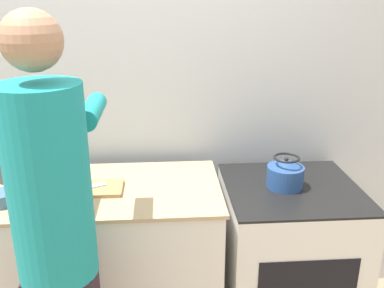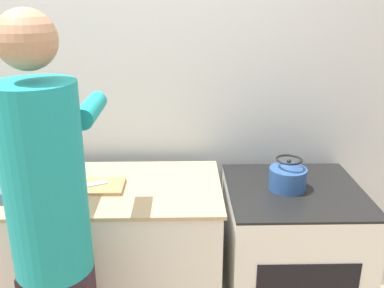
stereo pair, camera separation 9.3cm
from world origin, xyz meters
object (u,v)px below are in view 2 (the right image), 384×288
(kettle, at_px, (288,176))
(canister_jar, at_px, (15,160))
(person, at_px, (52,234))
(knife, at_px, (83,186))
(bowl_prep, at_px, (4,194))
(oven, at_px, (289,263))
(cutting_board, at_px, (89,187))

(kettle, distance_m, canister_jar, 1.40)
(person, height_order, canister_jar, person)
(knife, xyz_separation_m, bowl_prep, (-0.34, -0.09, 0.01))
(oven, xyz_separation_m, cutting_board, (-1.03, -0.05, 0.49))
(cutting_board, distance_m, knife, 0.03)
(oven, xyz_separation_m, knife, (-1.05, -0.07, 0.50))
(kettle, bearing_deg, person, -150.68)
(oven, relative_size, knife, 4.14)
(person, distance_m, knife, 0.49)
(knife, bearing_deg, person, -114.41)
(knife, xyz_separation_m, kettle, (1.01, 0.07, 0.01))
(canister_jar, bearing_deg, kettle, -4.47)
(knife, xyz_separation_m, canister_jar, (-0.38, 0.18, 0.07))
(oven, xyz_separation_m, kettle, (-0.04, 0.01, 0.51))
(person, relative_size, kettle, 9.59)
(bowl_prep, bearing_deg, knife, 15.28)
(person, xyz_separation_m, canister_jar, (-0.38, 0.68, 0.03))
(bowl_prep, bearing_deg, cutting_board, 16.98)
(person, relative_size, knife, 8.33)
(person, relative_size, bowl_prep, 14.18)
(person, xyz_separation_m, kettle, (1.01, 0.57, -0.03))
(kettle, xyz_separation_m, bowl_prep, (-1.35, -0.17, -0.00))
(oven, relative_size, bowl_prep, 7.05)
(cutting_board, height_order, knife, knife)
(person, height_order, kettle, person)
(oven, xyz_separation_m, person, (-1.05, -0.56, 0.54))
(bowl_prep, distance_m, canister_jar, 0.29)
(bowl_prep, xyz_separation_m, canister_jar, (-0.04, 0.28, 0.06))
(cutting_board, bearing_deg, bowl_prep, -163.02)
(knife, distance_m, canister_jar, 0.43)
(person, bearing_deg, canister_jar, 119.39)
(person, bearing_deg, knife, 89.71)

